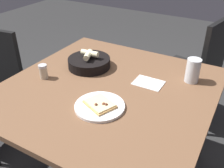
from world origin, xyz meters
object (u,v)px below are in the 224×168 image
at_px(pizza_plate, 100,106).
at_px(chair_near, 197,66).
at_px(pepper_shaker, 43,72).
at_px(dining_table, 108,96).
at_px(beer_glass, 193,72).
at_px(bread_basket, 89,62).

height_order(pizza_plate, chair_near, chair_near).
bearing_deg(chair_near, pepper_shaker, 57.48).
bearing_deg(dining_table, beer_glass, -142.32).
height_order(beer_glass, pepper_shaker, beer_glass).
bearing_deg(pizza_plate, bread_basket, -49.27).
relative_size(bread_basket, beer_glass, 1.91).
bearing_deg(beer_glass, chair_near, -82.71).
relative_size(bread_basket, pepper_shaker, 3.11).
bearing_deg(chair_near, dining_table, 72.86).
bearing_deg(chair_near, beer_glass, 97.29).
height_order(pepper_shaker, chair_near, chair_near).
bearing_deg(pizza_plate, beer_glass, -123.97).
relative_size(beer_glass, pepper_shaker, 1.63).
bearing_deg(pepper_shaker, dining_table, -165.70).
height_order(bread_basket, beer_glass, beer_glass).
xyz_separation_m(pizza_plate, chair_near, (-0.23, -1.12, -0.22)).
distance_m(dining_table, pizza_plate, 0.20).
relative_size(pizza_plate, bread_basket, 0.93).
xyz_separation_m(pizza_plate, bread_basket, (0.28, -0.33, 0.02)).
distance_m(pizza_plate, bread_basket, 0.43).
bearing_deg(pepper_shaker, beer_glass, -152.75).
bearing_deg(beer_glass, pizza_plate, 56.03).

